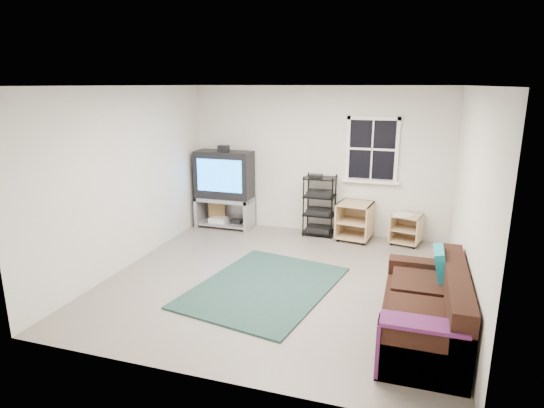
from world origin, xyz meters
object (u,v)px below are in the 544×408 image
(tv_unit, at_px, (225,183))
(side_table_right, at_px, (406,226))
(sofa, at_px, (427,312))
(av_rack, at_px, (319,209))
(side_table_left, at_px, (355,219))

(tv_unit, xyz_separation_m, side_table_right, (3.29, 0.06, -0.55))
(side_table_right, distance_m, sofa, 3.04)
(av_rack, relative_size, sofa, 0.59)
(tv_unit, height_order, av_rack, tv_unit)
(side_table_left, bearing_deg, side_table_right, 1.69)
(tv_unit, distance_m, sofa, 4.68)
(av_rack, xyz_separation_m, side_table_left, (0.65, -0.04, -0.12))
(side_table_left, height_order, sofa, sofa)
(side_table_left, bearing_deg, tv_unit, -179.29)
(side_table_left, xyz_separation_m, side_table_right, (0.86, 0.03, -0.05))
(av_rack, bearing_deg, sofa, -59.47)
(tv_unit, height_order, sofa, tv_unit)
(av_rack, distance_m, sofa, 3.53)
(side_table_left, distance_m, side_table_right, 0.86)
(tv_unit, xyz_separation_m, av_rack, (1.79, 0.07, -0.38))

